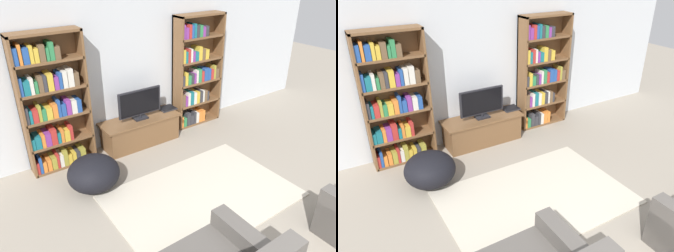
{
  "view_description": "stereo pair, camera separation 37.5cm",
  "coord_description": "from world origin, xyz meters",
  "views": [
    {
      "loc": [
        -2.44,
        -0.47,
        2.89
      ],
      "look_at": [
        0.01,
        3.05,
        0.7
      ],
      "focal_mm": 35.0,
      "sensor_mm": 36.0,
      "label": 1
    },
    {
      "loc": [
        -2.13,
        -0.67,
        2.89
      ],
      "look_at": [
        0.01,
        3.05,
        0.7
      ],
      "focal_mm": 35.0,
      "sensor_mm": 36.0,
      "label": 2
    }
  ],
  "objects": [
    {
      "name": "wall_back",
      "position": [
        0.0,
        4.23,
        1.3
      ],
      "size": [
        8.8,
        0.06,
        2.6
      ],
      "color": "silver",
      "rests_on": "ground_plane"
    },
    {
      "name": "bookshelf_left",
      "position": [
        -1.34,
        4.05,
        1.01
      ],
      "size": [
        0.97,
        0.3,
        2.07
      ],
      "color": "brown",
      "rests_on": "ground_plane"
    },
    {
      "name": "bookshelf_right",
      "position": [
        1.31,
        4.05,
        1.0
      ],
      "size": [
        0.97,
        0.3,
        2.07
      ],
      "color": "brown",
      "rests_on": "ground_plane"
    },
    {
      "name": "tv_stand",
      "position": [
        0.03,
        3.92,
        0.24
      ],
      "size": [
        1.39,
        0.5,
        0.48
      ],
      "color": "brown",
      "rests_on": "ground_plane"
    },
    {
      "name": "television",
      "position": [
        0.03,
        3.9,
        0.75
      ],
      "size": [
        0.79,
        0.16,
        0.52
      ],
      "color": "black",
      "rests_on": "tv_stand"
    },
    {
      "name": "laptop",
      "position": [
        0.64,
        3.98,
        0.49
      ],
      "size": [
        0.29,
        0.24,
        0.03
      ],
      "color": "#28282D",
      "rests_on": "tv_stand"
    },
    {
      "name": "area_rug",
      "position": [
        -0.03,
        2.18,
        0.01
      ],
      "size": [
        2.47,
        1.66,
        0.02
      ],
      "color": "beige",
      "rests_on": "ground_plane"
    },
    {
      "name": "beanbag_ottoman",
      "position": [
        -1.15,
        3.19,
        0.24
      ],
      "size": [
        0.72,
        0.72,
        0.48
      ],
      "primitive_type": "ellipsoid",
      "color": "black",
      "rests_on": "ground_plane"
    }
  ]
}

